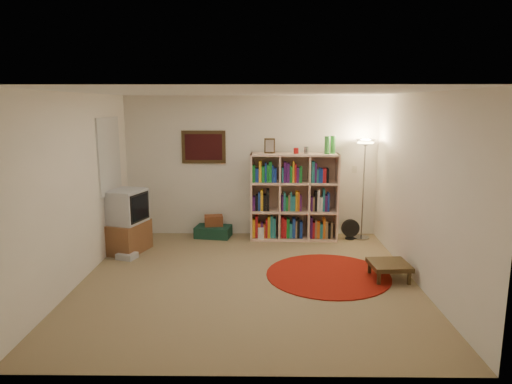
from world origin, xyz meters
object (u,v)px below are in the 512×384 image
floor_lamp (365,157)px  tv_stand (127,222)px  side_table (389,265)px  bookshelf (293,198)px  suitcase (213,232)px  floor_fan (350,229)px

floor_lamp → tv_stand: 4.12m
floor_lamp → side_table: size_ratio=3.24×
bookshelf → tv_stand: size_ratio=1.79×
bookshelf → floor_lamp: bearing=2.6°
bookshelf → floor_lamp: 1.43m
floor_lamp → side_table: 2.31m
suitcase → side_table: size_ratio=1.24×
tv_stand → floor_fan: bearing=28.7°
side_table → floor_fan: bearing=95.1°
tv_stand → bookshelf: bearing=33.4°
floor_lamp → suitcase: bearing=178.7°
floor_fan → side_table: size_ratio=0.66×
bookshelf → tv_stand: bearing=-162.6°
floor_fan → tv_stand: 3.80m
suitcase → floor_lamp: bearing=8.2°
suitcase → bookshelf: bearing=6.3°
suitcase → side_table: (2.60, -1.99, 0.10)m
tv_stand → side_table: bearing=1.2°
floor_lamp → suitcase: size_ratio=2.62×
suitcase → tv_stand: bearing=-137.4°
floor_fan → suitcase: (-2.43, 0.12, -0.08)m
bookshelf → tv_stand: bookshelf is taller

